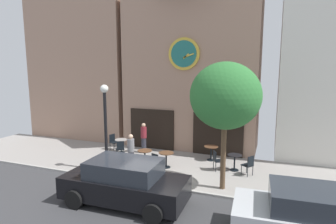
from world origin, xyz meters
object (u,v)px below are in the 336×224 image
street_lamp (106,128)px  parked_car_black (125,182)px  cafe_chair_left_end (217,159)px  cafe_chair_by_entrance (113,141)px  parked_car_silver (317,219)px  cafe_chair_facing_wall (156,162)px  street_tree (225,96)px  cafe_chair_corner (249,164)px  pedestrian_grey (131,151)px  pedestrian_maroon (144,138)px  cafe_table_near_door (145,155)px  cafe_table_leftmost (235,160)px  cafe_table_rightmost (121,144)px  cafe_table_center (166,157)px  cafe_chair_mid_row (120,148)px  cafe_table_center_left (211,150)px

street_lamp → parked_car_black: 3.64m
cafe_chair_left_end → cafe_chair_by_entrance: same height
parked_car_black → parked_car_silver: (5.89, -0.31, 0.00)m
cafe_chair_facing_wall → parked_car_black: (0.09, -3.00, 0.23)m
street_tree → cafe_chair_corner: size_ratio=5.44×
cafe_chair_left_end → pedestrian_grey: size_ratio=0.54×
cafe_chair_by_entrance → pedestrian_maroon: 1.92m
pedestrian_maroon → cafe_table_near_door: bearing=-63.2°
cafe_table_leftmost → cafe_chair_left_end: cafe_chair_left_end is taller
cafe_table_rightmost → cafe_table_center: size_ratio=1.05×
cafe_chair_left_end → cafe_chair_by_entrance: 6.28m
parked_car_silver → cafe_chair_mid_row: bearing=151.7°
pedestrian_grey → cafe_table_near_door: bearing=58.7°
cafe_chair_left_end → parked_car_black: bearing=-119.0°
cafe_table_near_door → cafe_table_leftmost: cafe_table_near_door is taller
cafe_table_near_door → cafe_table_center: 1.05m
pedestrian_maroon → parked_car_black: (1.92, -5.55, -0.10)m
street_tree → cafe_chair_left_end: 3.66m
pedestrian_maroon → parked_car_silver: size_ratio=0.38×
cafe_chair_corner → cafe_chair_by_entrance: same height
street_tree → cafe_table_center_left: size_ratio=6.68×
cafe_chair_left_end → cafe_table_center_left: bearing=112.1°
cafe_table_rightmost → cafe_chair_left_end: bearing=-8.7°
pedestrian_maroon → parked_car_black: pedestrian_maroon is taller
street_tree → cafe_chair_mid_row: street_tree is taller
parked_car_silver → cafe_table_leftmost: bearing=119.5°
cafe_chair_facing_wall → cafe_table_leftmost: bearing=25.8°
cafe_chair_mid_row → cafe_chair_by_entrance: same height
pedestrian_grey → parked_car_silver: (7.24, -3.30, -0.10)m
street_lamp → cafe_chair_left_end: 5.23m
cafe_table_near_door → street_lamp: bearing=-140.2°
cafe_table_rightmost → pedestrian_grey: size_ratio=0.45×
pedestrian_maroon → parked_car_silver: (7.81, -5.85, -0.10)m
cafe_table_center → cafe_chair_left_end: 2.34m
cafe_table_center_left → cafe_chair_corner: 2.46m
cafe_chair_left_end → cafe_chair_mid_row: (-5.07, 0.05, 0.00)m
parked_car_silver → cafe_chair_by_entrance: bearing=149.3°
cafe_chair_corner → cafe_chair_by_entrance: (-7.60, 1.33, 0.00)m
cafe_chair_mid_row → cafe_chair_by_entrance: 1.58m
cafe_table_center → cafe_chair_corner: size_ratio=0.81×
cafe_table_rightmost → cafe_chair_mid_row: cafe_chair_mid_row is taller
cafe_table_rightmost → street_lamp: bearing=-73.8°
cafe_chair_facing_wall → cafe_chair_mid_row: bearing=153.1°
cafe_table_center_left → pedestrian_maroon: bearing=-179.3°
street_tree → cafe_table_rightmost: street_tree is taller
parked_car_black → parked_car_silver: 5.89m
cafe_chair_mid_row → cafe_chair_by_entrance: size_ratio=1.00×
cafe_chair_by_entrance → cafe_chair_mid_row: bearing=-45.5°
cafe_chair_corner → parked_car_silver: bearing=-64.7°
street_lamp → cafe_table_leftmost: (5.47, 2.06, -1.50)m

